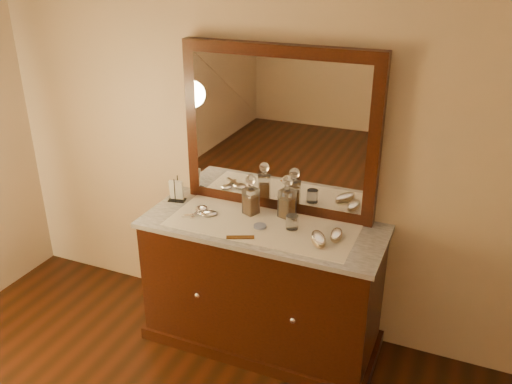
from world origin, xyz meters
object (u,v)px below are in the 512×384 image
brush_near (318,239)px  hand_mirror_outer (200,209)px  dresser_cabinet (262,287)px  mirror_frame (279,131)px  pin_dish (260,226)px  hand_mirror_inner (206,214)px  brush_far (336,235)px  comb (240,237)px  decanter_right (287,201)px  napkin_rack (176,191)px  decanter_left (251,199)px

brush_near → hand_mirror_outer: brush_near is taller
dresser_cabinet → brush_near: 0.60m
mirror_frame → pin_dish: (0.00, -0.29, -0.49)m
dresser_cabinet → hand_mirror_inner: bearing=-175.0°
brush_near → brush_far: brush_near is taller
pin_dish → comb: size_ratio=0.47×
dresser_cabinet → decanter_right: size_ratio=5.22×
napkin_rack → decanter_left: size_ratio=0.63×
comb → napkin_rack: bearing=129.8°
decanter_right → brush_near: bearing=-40.7°
comb → decanter_right: decanter_right is taller
brush_far → hand_mirror_outer: (-0.87, 0.01, -0.01)m
comb → brush_near: brush_near is taller
napkin_rack → brush_far: 1.08m
mirror_frame → decanter_right: mirror_frame is taller
pin_dish → decanter_left: decanter_left is taller
hand_mirror_inner → brush_near: bearing=-4.4°
dresser_cabinet → comb: 0.50m
comb → decanter_right: 0.39m
brush_far → comb: bearing=-157.2°
comb → brush_near: size_ratio=0.87×
hand_mirror_outer → hand_mirror_inner: (0.06, -0.04, 0.00)m
brush_near → dresser_cabinet: bearing=166.5°
brush_near → hand_mirror_inner: size_ratio=0.88×
hand_mirror_inner → decanter_left: bearing=28.2°
comb → brush_near: bearing=-7.5°
comb → hand_mirror_outer: size_ratio=0.85×
decanter_left → brush_near: size_ratio=1.41×
decanter_right → hand_mirror_inner: size_ratio=1.30×
hand_mirror_inner → dresser_cabinet: bearing=5.0°
brush_far → brush_near: bearing=-131.2°
decanter_left → brush_far: decanter_left is taller
brush_far → decanter_left: bearing=170.2°
mirror_frame → brush_far: (0.44, -0.24, -0.48)m
dresser_cabinet → hand_mirror_inner: size_ratio=6.77×
comb → hand_mirror_inner: bearing=127.1°
decanter_right → hand_mirror_inner: 0.50m
brush_near → comb: bearing=-164.1°
napkin_rack → decanter_right: 0.73m
brush_near → napkin_rack: bearing=170.1°
decanter_right → hand_mirror_outer: decanter_right is taller
mirror_frame → pin_dish: size_ratio=16.40×
dresser_cabinet → comb: bearing=-103.5°
mirror_frame → hand_mirror_outer: 0.69m
pin_dish → brush_near: bearing=-6.5°
napkin_rack → hand_mirror_inner: (0.27, -0.12, -0.05)m
dresser_cabinet → decanter_right: bearing=55.7°
pin_dish → decanter_left: bearing=129.7°
hand_mirror_outer → hand_mirror_inner: bearing=-34.4°
decanter_left → hand_mirror_inner: bearing=-151.8°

